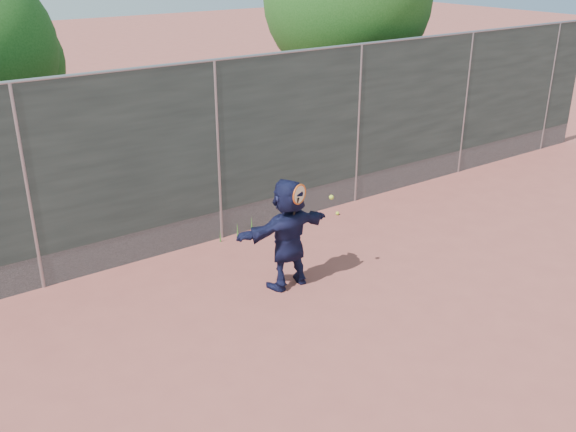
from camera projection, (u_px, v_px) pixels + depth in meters
ground at (355, 329)px, 8.37m from camera, size 80.00×80.00×0.00m
player at (288, 234)px, 9.16m from camera, size 1.53×0.50×1.65m
ball_ground at (337, 213)px, 11.90m from camera, size 0.07×0.07×0.07m
fence at (218, 149)px, 10.39m from camera, size 20.00×0.06×3.03m
swing_action at (302, 196)px, 8.82m from camera, size 0.74×0.14×0.51m
tree_right at (352, 2)px, 13.82m from camera, size 3.78×3.60×5.39m
weed_clump at (240, 228)px, 11.02m from camera, size 0.68×0.07×0.30m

